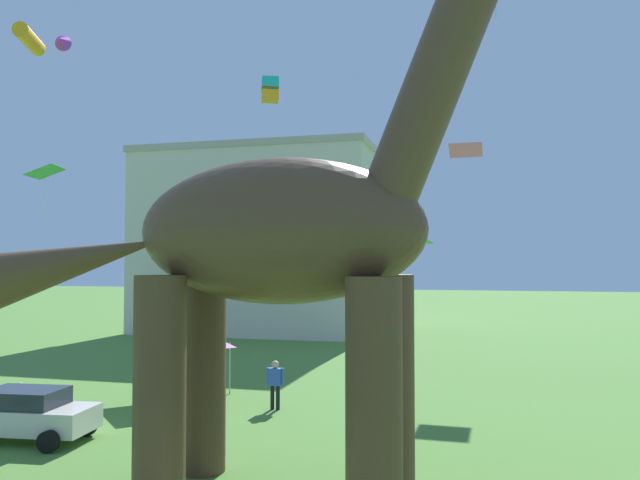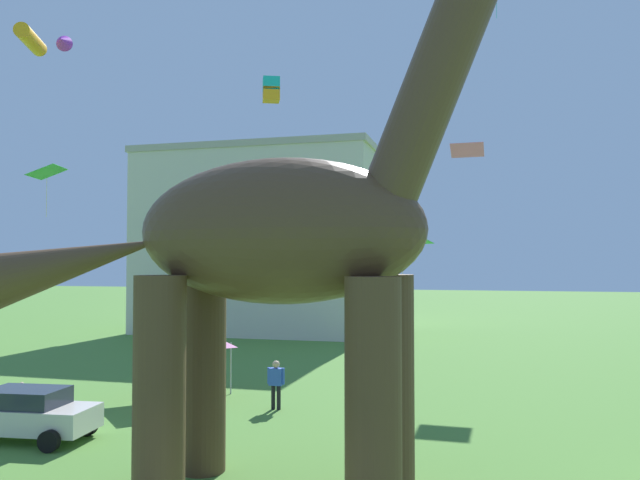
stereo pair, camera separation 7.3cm
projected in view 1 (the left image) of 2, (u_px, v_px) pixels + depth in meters
dinosaur_sculpture at (276, 231)px, 14.78m from camera, size 16.22×3.44×16.95m
parked_sedan_left at (24, 414)px, 19.09m from camera, size 4.36×2.20×1.55m
person_strolling_adult at (20, 394)px, 22.74m from camera, size 0.40×0.18×1.06m
person_watching_child at (275, 380)px, 23.12m from camera, size 0.67×0.29×1.78m
festival_canopy_tent at (185, 334)px, 24.96m from camera, size 3.15×3.15×3.00m
kite_high_left at (270, 90)px, 26.93m from camera, size 0.92×0.92×1.01m
kite_drifting at (36, 40)px, 22.82m from camera, size 2.04×2.08×0.59m
kite_high_right at (466, 150)px, 32.99m from camera, size 1.74×1.22×0.57m
kite_far_right at (45, 172)px, 28.31m from camera, size 1.70×2.05×2.29m
kite_apex at (402, 237)px, 19.38m from camera, size 1.97×2.00×2.12m
background_building_block at (259, 241)px, 49.56m from camera, size 18.59×9.33×14.33m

